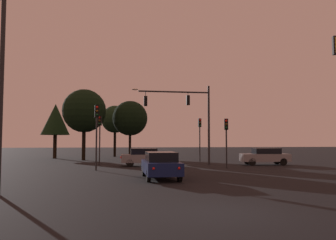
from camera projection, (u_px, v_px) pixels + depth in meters
ground_plane at (149, 162)px, 34.06m from camera, size 168.00×168.00×0.00m
traffic_signal_mast_arm at (187, 110)px, 30.44m from camera, size 7.18×0.42×7.25m
traffic_light_corner_left at (200, 131)px, 35.09m from camera, size 0.32×0.36×4.53m
traffic_light_corner_right at (97, 124)px, 24.57m from camera, size 0.33×0.37×4.81m
traffic_light_median at (100, 130)px, 30.52m from camera, size 0.35×0.38×4.47m
traffic_light_far_side at (226, 133)px, 26.68m from camera, size 0.35×0.38×3.94m
car_nearside_lane at (161, 165)px, 19.05m from camera, size 1.88×4.62×1.52m
car_crossing_left at (265, 156)px, 30.17m from camera, size 4.44×2.10×1.52m
car_crossing_right at (145, 157)px, 28.82m from camera, size 4.24×1.78×1.52m
parking_lot_lamp_post at (2, 60)px, 13.56m from camera, size 1.70×0.36×8.65m
tree_behind_sign at (130, 118)px, 39.02m from camera, size 4.08×4.08×6.87m
tree_left_far at (115, 119)px, 46.44m from camera, size 3.81×3.81×7.11m
tree_center_horizon at (84, 111)px, 37.89m from camera, size 4.91×4.91×8.05m
tree_right_cluster at (55, 120)px, 41.84m from camera, size 3.52×3.52×6.84m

